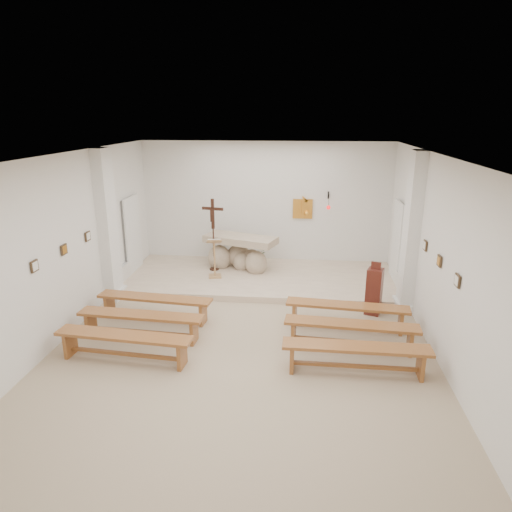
# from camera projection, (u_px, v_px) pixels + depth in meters

# --- Properties ---
(ground) EXTENTS (7.00, 10.00, 0.00)m
(ground) POSITION_uv_depth(u_px,v_px,m) (243.00, 344.00, 8.68)
(ground) COLOR tan
(ground) RESTS_ON ground
(wall_left) EXTENTS (0.02, 10.00, 3.50)m
(wall_left) POSITION_uv_depth(u_px,v_px,m) (57.00, 251.00, 8.50)
(wall_left) COLOR silver
(wall_left) RESTS_ON ground
(wall_right) EXTENTS (0.02, 10.00, 3.50)m
(wall_right) POSITION_uv_depth(u_px,v_px,m) (444.00, 263.00, 7.82)
(wall_right) COLOR silver
(wall_right) RESTS_ON ground
(wall_back) EXTENTS (7.00, 0.02, 3.50)m
(wall_back) POSITION_uv_depth(u_px,v_px,m) (266.00, 204.00, 12.90)
(wall_back) COLOR silver
(wall_back) RESTS_ON ground
(ceiling) EXTENTS (7.00, 10.00, 0.02)m
(ceiling) POSITION_uv_depth(u_px,v_px,m) (242.00, 158.00, 7.65)
(ceiling) COLOR silver
(ceiling) RESTS_ON wall_back
(sanctuary_platform) EXTENTS (6.98, 3.00, 0.15)m
(sanctuary_platform) POSITION_uv_depth(u_px,v_px,m) (260.00, 278.00, 11.99)
(sanctuary_platform) COLOR beige
(sanctuary_platform) RESTS_ON ground
(pilaster_left) EXTENTS (0.26, 0.55, 3.50)m
(pilaster_left) POSITION_uv_depth(u_px,v_px,m) (108.00, 226.00, 10.39)
(pilaster_left) COLOR white
(pilaster_left) RESTS_ON ground
(pilaster_right) EXTENTS (0.26, 0.55, 3.50)m
(pilaster_right) POSITION_uv_depth(u_px,v_px,m) (411.00, 234.00, 9.73)
(pilaster_right) COLOR white
(pilaster_right) RESTS_ON ground
(gold_wall_relief) EXTENTS (0.55, 0.04, 0.55)m
(gold_wall_relief) POSITION_uv_depth(u_px,v_px,m) (303.00, 209.00, 12.80)
(gold_wall_relief) COLOR gold
(gold_wall_relief) RESTS_ON wall_back
(sanctuary_lamp) EXTENTS (0.11, 0.36, 0.44)m
(sanctuary_lamp) POSITION_uv_depth(u_px,v_px,m) (328.00, 205.00, 12.45)
(sanctuary_lamp) COLOR black
(sanctuary_lamp) RESTS_ON wall_back
(station_frame_left_front) EXTENTS (0.03, 0.20, 0.20)m
(station_frame_left_front) POSITION_uv_depth(u_px,v_px,m) (34.00, 266.00, 7.75)
(station_frame_left_front) COLOR #3D2C1A
(station_frame_left_front) RESTS_ON wall_left
(station_frame_left_mid) EXTENTS (0.03, 0.20, 0.20)m
(station_frame_left_mid) POSITION_uv_depth(u_px,v_px,m) (64.00, 249.00, 8.70)
(station_frame_left_mid) COLOR #3D2C1A
(station_frame_left_mid) RESTS_ON wall_left
(station_frame_left_rear) EXTENTS (0.03, 0.20, 0.20)m
(station_frame_left_rear) POSITION_uv_depth(u_px,v_px,m) (88.00, 236.00, 9.65)
(station_frame_left_rear) COLOR #3D2C1A
(station_frame_left_rear) RESTS_ON wall_left
(station_frame_right_front) EXTENTS (0.03, 0.20, 0.20)m
(station_frame_right_front) POSITION_uv_depth(u_px,v_px,m) (457.00, 281.00, 7.07)
(station_frame_right_front) COLOR #3D2C1A
(station_frame_right_front) RESTS_ON wall_right
(station_frame_right_mid) EXTENTS (0.03, 0.20, 0.20)m
(station_frame_right_mid) POSITION_uv_depth(u_px,v_px,m) (439.00, 261.00, 8.02)
(station_frame_right_mid) COLOR #3D2C1A
(station_frame_right_mid) RESTS_ON wall_right
(station_frame_right_rear) EXTENTS (0.03, 0.20, 0.20)m
(station_frame_right_rear) POSITION_uv_depth(u_px,v_px,m) (425.00, 245.00, 8.97)
(station_frame_right_rear) COLOR #3D2C1A
(station_frame_right_rear) RESTS_ON wall_right
(radiator_left) EXTENTS (0.10, 0.85, 0.52)m
(radiator_left) POSITION_uv_depth(u_px,v_px,m) (122.00, 277.00, 11.50)
(radiator_left) COLOR silver
(radiator_left) RESTS_ON ground
(radiator_right) EXTENTS (0.10, 0.85, 0.52)m
(radiator_right) POSITION_uv_depth(u_px,v_px,m) (401.00, 287.00, 10.83)
(radiator_right) COLOR silver
(radiator_right) RESTS_ON ground
(altar) EXTENTS (2.08, 1.34, 1.00)m
(altar) POSITION_uv_depth(u_px,v_px,m) (240.00, 255.00, 12.41)
(altar) COLOR #BAA78E
(altar) RESTS_ON sanctuary_platform
(lectern) EXTENTS (0.44, 0.39, 1.06)m
(lectern) POSITION_uv_depth(u_px,v_px,m) (215.00, 258.00, 11.69)
(lectern) COLOR tan
(lectern) RESTS_ON sanctuary_platform
(crucifix_stand) EXTENTS (0.58, 0.26, 1.94)m
(crucifix_stand) POSITION_uv_depth(u_px,v_px,m) (213.00, 229.00, 12.07)
(crucifix_stand) COLOR #351911
(crucifix_stand) RESTS_ON sanctuary_platform
(potted_plant) EXTENTS (0.62, 0.60, 0.52)m
(potted_plant) POSITION_uv_depth(u_px,v_px,m) (256.00, 258.00, 12.52)
(potted_plant) COLOR #305F26
(potted_plant) RESTS_ON sanctuary_platform
(donation_pedestal) EXTENTS (0.41, 0.41, 1.19)m
(donation_pedestal) POSITION_uv_depth(u_px,v_px,m) (374.00, 291.00, 9.88)
(donation_pedestal) COLOR #542218
(donation_pedestal) RESTS_ON ground
(bench_left_front) EXTENTS (2.48, 0.64, 0.52)m
(bench_left_front) POSITION_uv_depth(u_px,v_px,m) (155.00, 302.00, 9.63)
(bench_left_front) COLOR brown
(bench_left_front) RESTS_ON ground
(bench_right_front) EXTENTS (2.48, 0.63, 0.52)m
(bench_right_front) POSITION_uv_depth(u_px,v_px,m) (347.00, 310.00, 9.24)
(bench_right_front) COLOR brown
(bench_right_front) RESTS_ON ground
(bench_left_second) EXTENTS (2.48, 0.55, 0.52)m
(bench_left_second) POSITION_uv_depth(u_px,v_px,m) (141.00, 320.00, 8.81)
(bench_left_second) COLOR brown
(bench_left_second) RESTS_ON ground
(bench_right_second) EXTENTS (2.48, 0.58, 0.52)m
(bench_right_second) POSITION_uv_depth(u_px,v_px,m) (351.00, 329.00, 8.42)
(bench_right_second) COLOR brown
(bench_right_second) RESTS_ON ground
(bench_left_third) EXTENTS (2.48, 0.61, 0.52)m
(bench_left_third) POSITION_uv_depth(u_px,v_px,m) (124.00, 341.00, 7.99)
(bench_left_third) COLOR brown
(bench_left_third) RESTS_ON ground
(bench_right_third) EXTENTS (2.46, 0.42, 0.52)m
(bench_right_third) POSITION_uv_depth(u_px,v_px,m) (356.00, 353.00, 7.60)
(bench_right_third) COLOR brown
(bench_right_third) RESTS_ON ground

